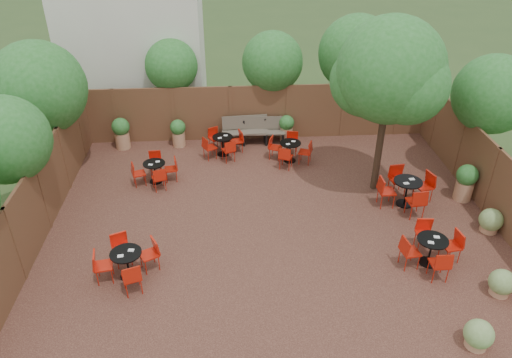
{
  "coord_description": "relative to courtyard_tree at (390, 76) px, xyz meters",
  "views": [
    {
      "loc": [
        -1.14,
        -10.92,
        7.96
      ],
      "look_at": [
        -0.4,
        0.5,
        1.0
      ],
      "focal_mm": 34.3,
      "sensor_mm": 36.0,
      "label": 1
    }
  ],
  "objects": [
    {
      "name": "ground",
      "position": [
        -3.23,
        -1.37,
        -3.55
      ],
      "size": [
        80.0,
        80.0,
        0.0
      ],
      "primitive_type": "plane",
      "color": "#354F23",
      "rests_on": "ground"
    },
    {
      "name": "park_bench_left",
      "position": [
        -3.75,
        3.26,
        -3.03
      ],
      "size": [
        1.62,
        0.64,
        0.98
      ],
      "rotation": [
        0.0,
        0.0,
        0.08
      ],
      "color": "brown",
      "rests_on": "courtyard_paving"
    },
    {
      "name": "courtyard_tree",
      "position": [
        0.0,
        0.0,
        0.0
      ],
      "size": [
        2.97,
        2.9,
        5.13
      ],
      "rotation": [
        0.0,
        0.0,
        0.2
      ],
      "color": "black",
      "rests_on": "courtyard_paving"
    },
    {
      "name": "neighbour_building",
      "position": [
        -7.73,
        6.63,
        0.45
      ],
      "size": [
        5.0,
        4.0,
        8.0
      ],
      "primitive_type": "cube",
      "color": "beige",
      "rests_on": "ground"
    },
    {
      "name": "fence_left",
      "position": [
        -9.23,
        -1.37,
        -2.55
      ],
      "size": [
        0.08,
        10.0,
        2.0
      ],
      "primitive_type": "cube",
      "color": "brown",
      "rests_on": "ground"
    },
    {
      "name": "courtyard_paving",
      "position": [
        -3.23,
        -1.37,
        -3.54
      ],
      "size": [
        12.0,
        10.0,
        0.02
      ],
      "primitive_type": "cube",
      "color": "#3D2119",
      "rests_on": "ground"
    },
    {
      "name": "overhang_foliage",
      "position": [
        -4.49,
        1.85,
        -0.83
      ],
      "size": [
        15.75,
        10.58,
        2.77
      ],
      "color": "#236621",
      "rests_on": "ground"
    },
    {
      "name": "planters",
      "position": [
        -3.33,
        2.02,
        -2.96
      ],
      "size": [
        11.04,
        4.65,
        1.11
      ],
      "color": "#B17D58",
      "rests_on": "courtyard_paving"
    },
    {
      "name": "fence_back",
      "position": [
        -3.23,
        3.63,
        -2.55
      ],
      "size": [
        12.0,
        0.08,
        2.0
      ],
      "primitive_type": "cube",
      "color": "brown",
      "rests_on": "ground"
    },
    {
      "name": "park_bench_right",
      "position": [
        -3.1,
        3.26,
        -3.05
      ],
      "size": [
        1.52,
        0.53,
        0.93
      ],
      "rotation": [
        0.0,
        0.0,
        -0.03
      ],
      "color": "brown",
      "rests_on": "courtyard_paving"
    },
    {
      "name": "fence_right",
      "position": [
        2.77,
        -1.37,
        -2.55
      ],
      "size": [
        0.08,
        10.0,
        2.0
      ],
      "primitive_type": "cube",
      "color": "brown",
      "rests_on": "ground"
    },
    {
      "name": "bistro_tables",
      "position": [
        -2.83,
        -0.7,
        -3.12
      ],
      "size": [
        9.01,
        7.37,
        0.91
      ],
      "color": "black",
      "rests_on": "courtyard_paving"
    },
    {
      "name": "low_shrubs",
      "position": [
        1.56,
        -4.19,
        -3.22
      ],
      "size": [
        2.63,
        4.25,
        0.66
      ],
      "color": "#B17D58",
      "rests_on": "courtyard_paving"
    }
  ]
}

